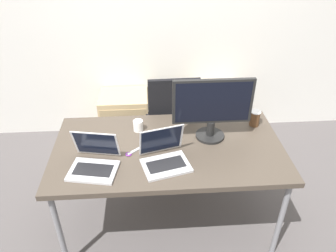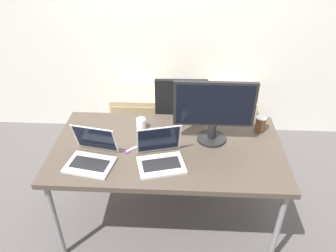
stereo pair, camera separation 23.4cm
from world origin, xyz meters
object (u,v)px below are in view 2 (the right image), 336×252
object	(u,v)px
cabinet_right	(227,118)
mouse	(164,144)
monitor	(214,110)
laptop_left	(92,156)
laptop_right	(160,156)
coffee_cup_white	(141,124)
cabinet_left	(138,116)
coffee_cup_brown	(260,124)
office_chair	(180,133)

from	to	relation	value
cabinet_right	mouse	world-z (taller)	mouse
monitor	cabinet_right	bearing A→B (deg)	75.78
laptop_left	laptop_right	distance (m)	0.47
laptop_left	monitor	bearing A→B (deg)	19.74
laptop_left	monitor	world-z (taller)	monitor
cabinet_right	mouse	distance (m)	1.44
laptop_right	coffee_cup_white	bearing A→B (deg)	114.14
cabinet_left	coffee_cup_white	bearing A→B (deg)	-79.51
mouse	coffee_cup_white	bearing A→B (deg)	131.37
monitor	coffee_cup_brown	xyz separation A→B (m)	(0.38, 0.14, -0.19)
monitor	coffee_cup_brown	world-z (taller)	monitor
laptop_right	cabinet_left	bearing A→B (deg)	104.71
cabinet_left	laptop_right	size ratio (longest dim) A/B	1.60
cabinet_right	office_chair	bearing A→B (deg)	-137.63
cabinet_right	coffee_cup_brown	distance (m)	1.11
office_chair	cabinet_right	xyz separation A→B (m)	(0.52, 0.47, -0.10)
laptop_right	coffee_cup_white	xyz separation A→B (m)	(-0.18, 0.40, -0.01)
cabinet_right	laptop_left	xyz separation A→B (m)	(-1.11, -1.39, 0.54)
cabinet_left	cabinet_right	distance (m)	1.00
office_chair	mouse	distance (m)	0.83
cabinet_left	laptop_left	distance (m)	1.49
mouse	coffee_cup_white	size ratio (longest dim) A/B	0.75
mouse	coffee_cup_brown	bearing A→B (deg)	17.85
coffee_cup_white	mouse	bearing A→B (deg)	-48.63
office_chair	coffee_cup_white	distance (m)	0.72
cabinet_left	laptop_left	world-z (taller)	laptop_left
cabinet_right	mouse	bearing A→B (deg)	-117.73
coffee_cup_white	cabinet_left	bearing A→B (deg)	100.49
cabinet_right	coffee_cup_brown	world-z (taller)	coffee_cup_brown
laptop_right	monitor	xyz separation A→B (m)	(0.36, 0.28, 0.21)
laptop_left	monitor	size ratio (longest dim) A/B	0.60
laptop_left	laptop_right	xyz separation A→B (m)	(0.47, 0.02, 0.00)
laptop_left	coffee_cup_white	world-z (taller)	laptop_left
office_chair	cabinet_left	world-z (taller)	office_chair
cabinet_right	laptop_right	bearing A→B (deg)	-115.01
laptop_right	coffee_cup_brown	bearing A→B (deg)	29.25
office_chair	cabinet_left	xyz separation A→B (m)	(-0.48, 0.47, -0.10)
cabinet_right	laptop_left	world-z (taller)	laptop_left
monitor	coffee_cup_brown	size ratio (longest dim) A/B	4.60
laptop_left	laptop_right	bearing A→B (deg)	2.16
monitor	mouse	world-z (taller)	monitor
coffee_cup_white	office_chair	bearing A→B (deg)	58.68
office_chair	laptop_right	world-z (taller)	office_chair
office_chair	monitor	distance (m)	0.92
office_chair	laptop_right	size ratio (longest dim) A/B	2.95
office_chair	monitor	xyz separation A→B (m)	(0.24, -0.62, 0.64)
cabinet_left	mouse	size ratio (longest dim) A/B	8.65
mouse	coffee_cup_white	distance (m)	0.30
coffee_cup_white	monitor	bearing A→B (deg)	-12.67
coffee_cup_white	laptop_left	bearing A→B (deg)	-124.36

